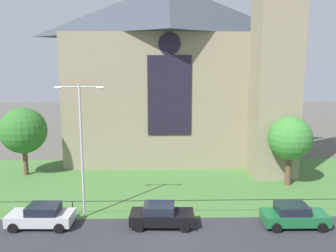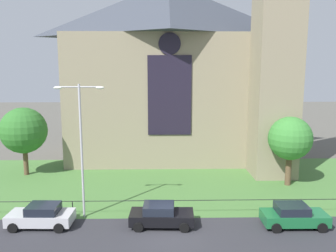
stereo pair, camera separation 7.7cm
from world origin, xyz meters
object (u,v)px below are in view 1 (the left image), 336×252
at_px(streetlamp_near, 81,136).
at_px(parked_car_green, 294,216).
at_px(tree_right_near, 290,139).
at_px(church_building, 175,70).
at_px(tree_left_far, 23,131).
at_px(parked_car_black, 161,215).
at_px(parked_car_silver, 42,216).

distance_m(streetlamp_near, parked_car_green, 15.19).
height_order(tree_right_near, parked_car_green, tree_right_near).
bearing_deg(church_building, tree_left_far, -155.20).
relative_size(parked_car_black, parked_car_green, 1.01).
bearing_deg(parked_car_black, church_building, 87.21).
relative_size(parked_car_silver, parked_car_green, 1.01).
relative_size(tree_left_far, parked_car_black, 1.57).
bearing_deg(streetlamp_near, tree_right_near, 20.90).
xyz_separation_m(streetlamp_near, parked_car_black, (5.43, -1.58, -5.09)).
distance_m(church_building, tree_right_near, 15.57).
relative_size(tree_right_near, parked_car_black, 1.45).
xyz_separation_m(tree_right_near, parked_car_silver, (-19.35, -7.94, -3.51)).
bearing_deg(streetlamp_near, tree_left_far, 128.19).
bearing_deg(tree_left_far, church_building, 24.80).
bearing_deg(tree_left_far, tree_right_near, -8.25).
distance_m(tree_right_near, parked_car_green, 9.39).
distance_m(tree_left_far, streetlamp_near, 12.85).
height_order(church_building, parked_car_green, church_building).
distance_m(church_building, parked_car_black, 20.92).
xyz_separation_m(tree_right_near, parked_car_green, (-2.69, -8.29, -3.51)).
bearing_deg(parked_car_green, church_building, 110.99).
height_order(tree_left_far, parked_car_black, tree_left_far).
height_order(church_building, tree_right_near, church_building).
bearing_deg(parked_car_black, tree_left_far, 141.30).
bearing_deg(parked_car_green, tree_right_near, 72.38).
height_order(parked_car_black, parked_car_green, same).
xyz_separation_m(tree_left_far, parked_car_silver, (5.43, -11.53, -3.69)).
relative_size(tree_left_far, parked_car_green, 1.59).
xyz_separation_m(church_building, parked_car_silver, (-9.58, -18.46, -9.53)).
bearing_deg(tree_right_near, parked_car_black, -144.98).
bearing_deg(church_building, tree_right_near, -47.12).
bearing_deg(streetlamp_near, parked_car_silver, -148.78).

